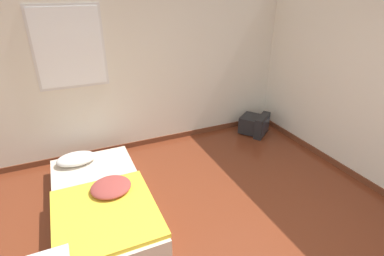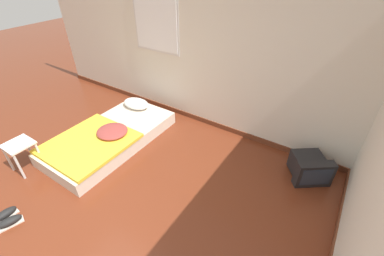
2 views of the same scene
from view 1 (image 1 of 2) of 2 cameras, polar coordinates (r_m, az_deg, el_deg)
name	(u,v)px [view 1 (image 1 of 2)]	position (r m, az deg, el deg)	size (l,w,h in m)	color
wall_back	(140,69)	(4.73, -9.87, 11.00)	(7.20, 0.08, 2.60)	silver
mattress_bed	(101,199)	(3.85, -17.02, -12.81)	(1.08, 2.08, 0.36)	beige
crt_tv	(255,124)	(5.53, 11.89, 0.69)	(0.62, 0.62, 0.36)	black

